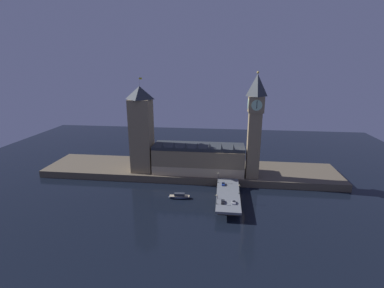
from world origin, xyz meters
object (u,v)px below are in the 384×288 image
(car_northbound_trail, at_px, (223,202))
(car_southbound_lead, at_px, (234,202))
(boat_upstream, at_px, (179,197))
(street_lamp_far, at_px, (218,176))
(clock_tower, at_px, (255,124))
(street_lamp_near, at_px, (217,198))
(victoria_tower, at_px, (141,130))
(car_northbound_lead, at_px, (223,184))
(street_lamp_mid, at_px, (239,188))
(pedestrian_near_rail, at_px, (218,197))

(car_northbound_trail, distance_m, car_southbound_lead, 6.09)
(boat_upstream, bearing_deg, street_lamp_far, 28.81)
(clock_tower, xyz_separation_m, street_lamp_near, (-23.11, -45.45, -33.31))
(victoria_tower, xyz_separation_m, street_lamp_near, (56.04, -48.58, -26.30))
(victoria_tower, relative_size, car_northbound_trail, 14.24)
(victoria_tower, bearing_deg, car_northbound_trail, -38.00)
(clock_tower, relative_size, street_lamp_near, 12.14)
(street_lamp_near, xyz_separation_m, street_lamp_far, (0.00, 29.44, 0.78))
(car_northbound_lead, bearing_deg, boat_upstream, -159.61)
(clock_tower, height_order, car_northbound_trail, clock_tower)
(street_lamp_far, height_order, boat_upstream, street_lamp_far)
(street_lamp_far, bearing_deg, car_southbound_lead, -70.73)
(victoria_tower, distance_m, car_northbound_trail, 81.01)
(victoria_tower, bearing_deg, clock_tower, -2.26)
(car_northbound_trail, relative_size, street_lamp_mid, 0.80)
(victoria_tower, height_order, street_lamp_far, victoria_tower)
(victoria_tower, bearing_deg, car_northbound_lead, -20.35)
(street_lamp_near, bearing_deg, street_lamp_far, 90.00)
(street_lamp_near, relative_size, boat_upstream, 0.41)
(car_southbound_lead, bearing_deg, victoria_tower, 144.71)
(victoria_tower, height_order, boat_upstream, victoria_tower)
(car_southbound_lead, bearing_deg, street_lamp_far, 109.27)
(clock_tower, relative_size, pedestrian_near_rail, 40.25)
(clock_tower, relative_size, street_lamp_mid, 12.06)
(street_lamp_mid, relative_size, street_lamp_far, 0.83)
(pedestrian_near_rail, bearing_deg, clock_tower, 59.69)
(victoria_tower, relative_size, pedestrian_near_rail, 37.92)
(pedestrian_near_rail, distance_m, street_lamp_far, 23.11)
(car_southbound_lead, bearing_deg, car_northbound_trail, -179.39)
(car_southbound_lead, relative_size, pedestrian_near_rail, 2.23)
(car_northbound_trail, bearing_deg, street_lamp_far, 97.18)
(street_lamp_near, height_order, street_lamp_mid, street_lamp_mid)
(car_northbound_lead, distance_m, street_lamp_mid, 15.47)
(pedestrian_near_rail, relative_size, street_lamp_mid, 0.30)
(pedestrian_near_rail, xyz_separation_m, street_lamp_near, (-0.40, -6.60, 2.76))
(street_lamp_far, bearing_deg, car_northbound_trail, -82.82)
(car_northbound_trail, height_order, pedestrian_near_rail, pedestrian_near_rail)
(victoria_tower, bearing_deg, car_southbound_lead, -35.29)
(pedestrian_near_rail, relative_size, street_lamp_near, 0.30)
(car_northbound_lead, bearing_deg, street_lamp_far, 139.62)
(clock_tower, relative_size, victoria_tower, 1.06)
(victoria_tower, height_order, pedestrian_near_rail, victoria_tower)
(pedestrian_near_rail, bearing_deg, victoria_tower, 143.36)
(car_northbound_lead, xyz_separation_m, street_lamp_far, (-3.45, 2.93, 3.81))
(car_northbound_trail, height_order, car_southbound_lead, car_southbound_lead)
(street_lamp_mid, xyz_separation_m, boat_upstream, (-36.62, 1.72, -8.60))
(victoria_tower, bearing_deg, street_lamp_mid, -26.13)
(victoria_tower, height_order, street_lamp_mid, victoria_tower)
(car_southbound_lead, height_order, boat_upstream, car_southbound_lead)
(victoria_tower, xyz_separation_m, pedestrian_near_rail, (56.44, -41.97, -29.06))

